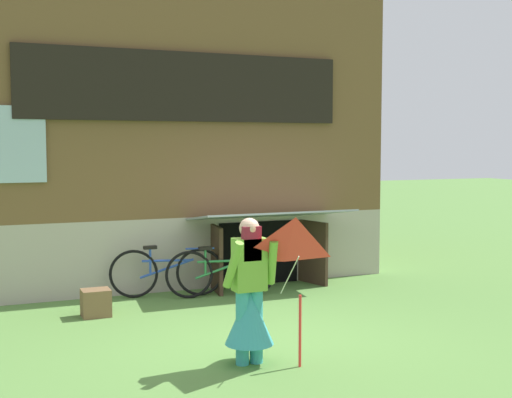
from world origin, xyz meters
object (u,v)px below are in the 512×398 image
bicycle_green (221,272)px  wooden_crate (96,303)px  kite (296,252)px  bicycle_blue (167,272)px  person (249,303)px

bicycle_green → wooden_crate: bearing=-156.7°
kite → bicycle_green: size_ratio=0.90×
bicycle_blue → person: bearing=-76.9°
bicycle_green → bicycle_blue: (-0.77, 0.32, 0.01)m
person → wooden_crate: size_ratio=4.11×
kite → bicycle_green: 3.72m
kite → person: bearing=123.9°
person → kite: bearing=-36.0°
bicycle_blue → wooden_crate: (-1.20, -0.78, -0.20)m
kite → bicycle_blue: 4.01m
bicycle_green → wooden_crate: size_ratio=4.48×
person → wooden_crate: bearing=133.7°
person → bicycle_green: size_ratio=0.92×
person → bicycle_green: person is taller
person → kite: (0.31, -0.47, 0.59)m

